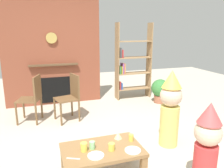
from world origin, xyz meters
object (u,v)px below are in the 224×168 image
object	(u,v)px
paper_cup_center	(112,147)
dining_chair_middle	(71,95)
paper_cup_far_left	(92,145)
paper_plate_rear	(133,150)
paper_cup_near_left	(84,147)
paper_plate_front	(96,156)
coffee_table	(102,153)
birthday_cake_slice	(118,135)
dining_chair_left	(33,96)
child_with_cone_hat	(207,146)
potted_plant_tall	(160,90)
child_in_pink	(170,107)
paper_cup_near_right	(131,138)
bookshelf	(131,64)

from	to	relation	value
paper_cup_center	dining_chair_middle	size ratio (longest dim) A/B	0.10
paper_cup_far_left	paper_plate_rear	world-z (taller)	paper_cup_far_left
paper_cup_near_left	paper_plate_front	world-z (taller)	paper_cup_near_left
coffee_table	birthday_cake_slice	size ratio (longest dim) A/B	9.33
birthday_cake_slice	dining_chair_left	world-z (taller)	dining_chair_left
child_with_cone_hat	potted_plant_tall	size ratio (longest dim) A/B	1.77
child_in_pink	dining_chair_middle	xyz separation A→B (m)	(-1.27, 1.46, -0.11)
paper_plate_rear	paper_cup_near_right	bearing A→B (deg)	71.61
coffee_table	paper_cup_center	bearing A→B (deg)	-40.17
child_in_pink	paper_cup_near_right	bearing A→B (deg)	5.34
coffee_table	child_with_cone_hat	distance (m)	1.16
paper_plate_front	paper_cup_near_left	bearing A→B (deg)	124.83
paper_cup_near_right	dining_chair_left	distance (m)	2.29
paper_cup_far_left	paper_plate_front	xyz separation A→B (m)	(0.00, -0.16, -0.04)
bookshelf	paper_cup_near_right	xyz separation A→B (m)	(-1.19, -2.81, -0.45)
paper_cup_far_left	paper_cup_near_right	bearing A→B (deg)	3.70
bookshelf	paper_cup_near_right	world-z (taller)	bookshelf
coffee_table	paper_plate_rear	size ratio (longest dim) A/B	5.07
paper_cup_far_left	paper_plate_front	size ratio (longest dim) A/B	0.50
paper_cup_near_right	child_in_pink	size ratio (longest dim) A/B	0.07
coffee_table	child_in_pink	bearing A→B (deg)	20.30
paper_cup_near_left	paper_cup_near_right	xyz separation A→B (m)	(0.60, 0.05, -0.01)
paper_cup_far_left	dining_chair_middle	xyz separation A→B (m)	(0.02, 1.88, 0.08)
coffee_table	child_with_cone_hat	world-z (taller)	child_with_cone_hat
bookshelf	paper_cup_center	world-z (taller)	bookshelf
child_with_cone_hat	dining_chair_left	bearing A→B (deg)	-26.57
paper_cup_center	paper_plate_front	size ratio (longest dim) A/B	0.47
paper_cup_near_left	child_in_pink	size ratio (longest dim) A/B	0.09
coffee_table	birthday_cake_slice	distance (m)	0.33
bookshelf	birthday_cake_slice	world-z (taller)	bookshelf
child_with_cone_hat	paper_plate_rear	bearing A→B (deg)	-0.63
paper_plate_rear	dining_chair_middle	bearing A→B (deg)	101.05
paper_cup_far_left	child_in_pink	distance (m)	1.37
dining_chair_left	potted_plant_tall	bearing A→B (deg)	-157.89
bookshelf	birthday_cake_slice	bearing A→B (deg)	-116.08
bookshelf	dining_chair_left	xyz separation A→B (m)	(-2.35, -0.84, -0.37)
bookshelf	potted_plant_tall	bearing A→B (deg)	-48.41
child_in_pink	paper_cup_center	bearing A→B (deg)	4.95
child_with_cone_hat	child_in_pink	bearing A→B (deg)	-71.70
paper_cup_near_right	dining_chair_middle	xyz separation A→B (m)	(-0.48, 1.84, 0.08)
paper_cup_near_right	paper_cup_far_left	bearing A→B (deg)	-176.30
paper_cup_near_right	child_in_pink	xyz separation A→B (m)	(0.79, 0.38, 0.19)
bookshelf	dining_chair_middle	distance (m)	1.96
child_with_cone_hat	paper_cup_far_left	bearing A→B (deg)	1.45
paper_plate_front	dining_chair_middle	world-z (taller)	dining_chair_middle
coffee_table	paper_plate_rear	bearing A→B (deg)	-27.62
bookshelf	coffee_table	distance (m)	3.32
paper_cup_center	birthday_cake_slice	world-z (taller)	paper_cup_center
coffee_table	paper_cup_near_right	distance (m)	0.41
paper_cup_far_left	dining_chair_left	bearing A→B (deg)	108.29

